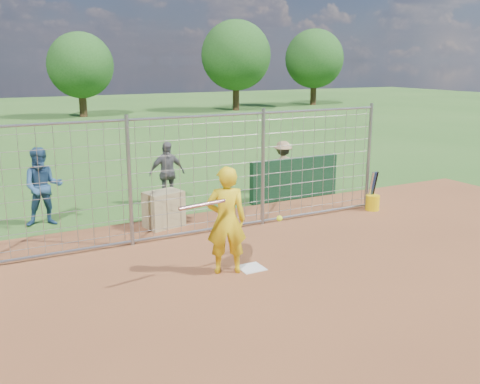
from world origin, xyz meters
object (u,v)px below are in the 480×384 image
batter (226,220)px  bystander_b (167,173)px  bystander_c (283,167)px  bystander_a (43,187)px  equipment_bin (164,209)px  bucket_with_bats (372,200)px

batter → bystander_b: batter is taller
bystander_b → batter: bearing=-100.1°
batter → bystander_c: batter is taller
bystander_a → batter: bearing=-51.1°
bystander_c → bystander_b: bearing=1.2°
equipment_bin → bucket_with_bats: 5.14m
batter → bucket_with_bats: size_ratio=1.94×
bystander_b → bystander_c: 3.29m
batter → bucket_with_bats: bearing=-139.6°
bystander_b → bucket_with_bats: size_ratio=1.66×
bystander_b → equipment_bin: (-0.76, -1.81, -0.41)m
bystander_b → bystander_c: bystander_b is taller
bystander_b → bucket_with_bats: bearing=-36.4°
bucket_with_bats → bystander_b: bearing=145.5°
batter → bystander_a: (-2.37, 4.35, -0.06)m
equipment_bin → bucket_with_bats: size_ratio=0.82×
bystander_a → bystander_c: bearing=11.6°
bystander_a → bystander_b: size_ratio=1.09×
bystander_a → bystander_c: (6.34, 0.14, -0.16)m
bucket_with_bats → equipment_bin: bearing=167.5°
bucket_with_bats → bystander_a: bearing=161.5°
bystander_a → bystander_b: (3.06, 0.46, -0.07)m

